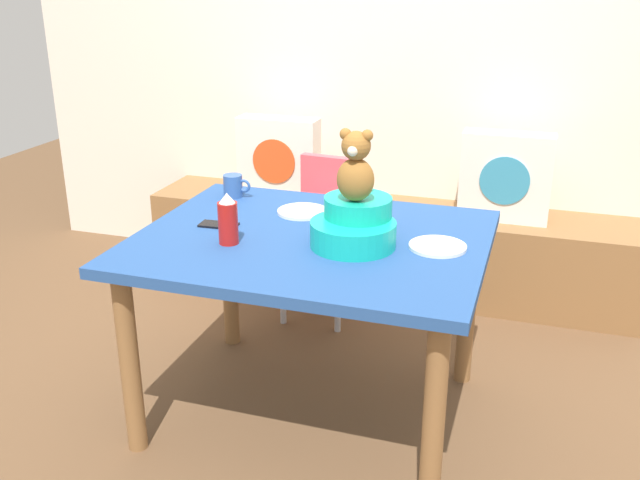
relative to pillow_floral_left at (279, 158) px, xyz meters
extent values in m
plane|color=brown|center=(0.60, -1.24, -0.68)|extent=(8.00, 8.00, 0.00)
cube|color=silver|center=(0.60, 0.29, 0.62)|extent=(4.40, 0.10, 2.60)
cube|color=olive|center=(0.60, 0.02, -0.45)|extent=(2.60, 0.44, 0.46)
cube|color=white|center=(0.00, 0.00, 0.00)|extent=(0.44, 0.14, 0.44)
cylinder|color=#D84C1E|center=(0.00, -0.07, 0.00)|extent=(0.24, 0.01, 0.24)
cube|color=white|center=(1.20, 0.00, 0.00)|extent=(0.44, 0.14, 0.44)
cylinder|color=teal|center=(1.20, -0.07, 0.00)|extent=(0.24, 0.01, 0.24)
cube|color=#264C8C|center=(0.60, -1.24, 0.04)|extent=(1.25, 1.01, 0.04)
cylinder|color=olive|center=(0.07, -1.65, -0.33)|extent=(0.07, 0.07, 0.70)
cylinder|color=olive|center=(1.14, -1.65, -0.33)|extent=(0.07, 0.07, 0.70)
cylinder|color=olive|center=(0.07, -0.82, -0.33)|extent=(0.07, 0.07, 0.70)
cylinder|color=olive|center=(1.14, -0.82, -0.33)|extent=(0.07, 0.07, 0.70)
cylinder|color=#D84C59|center=(0.37, -0.43, -0.17)|extent=(0.34, 0.34, 0.10)
cube|color=#D84C59|center=(0.38, -0.29, -0.01)|extent=(0.30, 0.08, 0.24)
cube|color=white|center=(0.35, -0.61, -0.10)|extent=(0.32, 0.23, 0.02)
cylinder|color=silver|center=(0.23, -0.57, -0.45)|extent=(0.03, 0.03, 0.46)
cylinder|color=silver|center=(0.51, -0.57, -0.45)|extent=(0.03, 0.03, 0.46)
cylinder|color=silver|center=(0.23, -0.29, -0.45)|extent=(0.03, 0.03, 0.46)
cylinder|color=silver|center=(0.51, -0.29, -0.45)|extent=(0.03, 0.03, 0.46)
cylinder|color=#12B39C|center=(0.77, -1.28, 0.10)|extent=(0.30, 0.30, 0.09)
cylinder|color=#12B39C|center=(0.77, -1.22, 0.18)|extent=(0.24, 0.24, 0.07)
ellipsoid|color=#9A642B|center=(0.77, -1.26, 0.29)|extent=(0.13, 0.11, 0.15)
sphere|color=#9A642B|center=(0.77, -1.26, 0.41)|extent=(0.10, 0.10, 0.10)
sphere|color=beige|center=(0.77, -1.30, 0.40)|extent=(0.04, 0.04, 0.04)
sphere|color=#9A642B|center=(0.73, -1.26, 0.45)|extent=(0.04, 0.04, 0.04)
sphere|color=#9A642B|center=(0.81, -1.26, 0.45)|extent=(0.04, 0.04, 0.04)
cylinder|color=red|center=(0.35, -1.39, 0.13)|extent=(0.07, 0.07, 0.15)
cone|color=white|center=(0.35, -1.39, 0.23)|extent=(0.06, 0.06, 0.03)
cylinder|color=#335999|center=(0.14, -0.88, 0.11)|extent=(0.08, 0.08, 0.09)
torus|color=#335999|center=(0.19, -0.88, 0.11)|extent=(0.06, 0.01, 0.06)
cylinder|color=white|center=(0.49, -1.00, 0.07)|extent=(0.20, 0.20, 0.01)
cylinder|color=white|center=(1.06, -1.21, 0.07)|extent=(0.20, 0.20, 0.01)
cube|color=black|center=(0.24, -1.24, 0.06)|extent=(0.15, 0.08, 0.01)
camera|label=1|loc=(1.38, -3.53, 0.97)|focal=40.19mm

